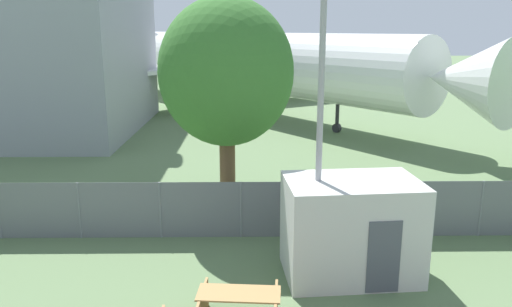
{
  "coord_description": "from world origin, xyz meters",
  "views": [
    {
      "loc": [
        0.27,
        -5.19,
        6.47
      ],
      "look_at": [
        0.52,
        12.66,
        2.0
      ],
      "focal_mm": 35.0,
      "sensor_mm": 36.0,
      "label": 1
    }
  ],
  "objects": [
    {
      "name": "airplane",
      "position": [
        -1.52,
        36.05,
        3.96
      ],
      "size": [
        32.58,
        39.43,
        12.76
      ],
      "rotation": [
        0.0,
        0.0,
        -0.92
      ],
      "color": "white",
      "rests_on": "ground"
    },
    {
      "name": "tree_behind_benches",
      "position": [
        -0.52,
        12.07,
        5.01
      ],
      "size": [
        4.65,
        4.65,
        7.6
      ],
      "color": "brown",
      "rests_on": "ground"
    },
    {
      "name": "picnic_bench_open_grass",
      "position": [
        0.03,
        4.84,
        0.48
      ],
      "size": [
        1.96,
        1.54,
        0.76
      ],
      "rotation": [
        0.0,
        0.0,
        -0.08
      ],
      "color": "#A37A47",
      "rests_on": "ground"
    },
    {
      "name": "light_mast",
      "position": [
        2.06,
        7.19,
        5.31
      ],
      "size": [
        0.44,
        0.44,
        8.83
      ],
      "color": "#99999E",
      "rests_on": "ground"
    },
    {
      "name": "perimeter_fence",
      "position": [
        -0.0,
        9.66,
        0.92
      ],
      "size": [
        56.07,
        0.07,
        1.84
      ],
      "color": "slate",
      "rests_on": "ground"
    },
    {
      "name": "portable_cabin",
      "position": [
        2.97,
        7.15,
        1.32
      ],
      "size": [
        3.66,
        2.53,
        2.65
      ],
      "rotation": [
        0.0,
        0.0,
        0.08
      ],
      "color": "silver",
      "rests_on": "ground"
    }
  ]
}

